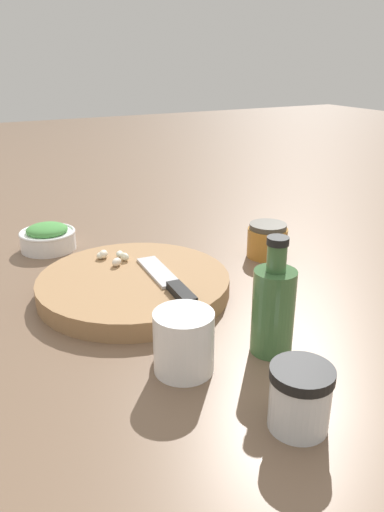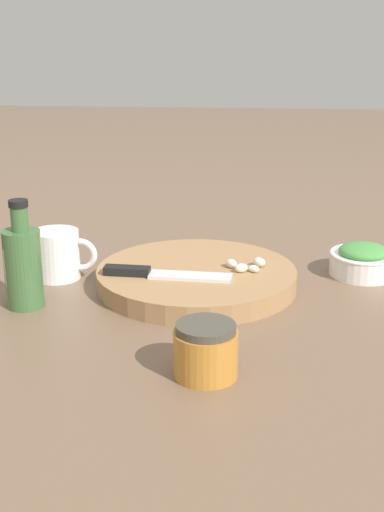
# 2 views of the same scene
# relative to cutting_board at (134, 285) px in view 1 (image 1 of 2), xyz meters

# --- Properties ---
(ground_plane) EXTENTS (5.00, 5.00, 0.00)m
(ground_plane) POSITION_rel_cutting_board_xyz_m (0.05, 0.12, -0.02)
(ground_plane) COLOR brown
(cutting_board) EXTENTS (0.32, 0.32, 0.03)m
(cutting_board) POSITION_rel_cutting_board_xyz_m (0.00, 0.00, 0.00)
(cutting_board) COLOR #9E754C
(cutting_board) RESTS_ON ground_plane
(chef_knife) EXTENTS (0.20, 0.04, 0.01)m
(chef_knife) POSITION_rel_cutting_board_xyz_m (0.05, 0.04, 0.02)
(chef_knife) COLOR black
(chef_knife) RESTS_ON cutting_board
(garlic_cloves) EXTENTS (0.07, 0.06, 0.02)m
(garlic_cloves) POSITION_rel_cutting_board_xyz_m (-0.08, -0.01, 0.02)
(garlic_cloves) COLOR #F1E2C6
(garlic_cloves) RESTS_ON cutting_board
(herb_bowl) EXTENTS (0.11, 0.11, 0.05)m
(herb_bowl) POSITION_rel_cutting_board_xyz_m (-0.27, -0.08, 0.01)
(herb_bowl) COLOR white
(herb_bowl) RESTS_ON ground_plane
(spice_jar) EXTENTS (0.07, 0.07, 0.07)m
(spice_jar) POSITION_rel_cutting_board_xyz_m (0.38, 0.04, 0.02)
(spice_jar) COLOR silver
(spice_jar) RESTS_ON ground_plane
(coffee_mug) EXTENTS (0.11, 0.08, 0.08)m
(coffee_mug) POSITION_rel_cutting_board_xyz_m (0.23, -0.02, 0.02)
(coffee_mug) COLOR white
(coffee_mug) RESTS_ON ground_plane
(honey_jar) EXTENTS (0.08, 0.08, 0.07)m
(honey_jar) POSITION_rel_cutting_board_xyz_m (-0.03, 0.29, 0.02)
(honey_jar) COLOR #BC7A2D
(honey_jar) RESTS_ON ground_plane
(oil_bottle) EXTENTS (0.06, 0.06, 0.16)m
(oil_bottle) POSITION_rel_cutting_board_xyz_m (0.25, 0.10, 0.05)
(oil_bottle) COLOR #3D6638
(oil_bottle) RESTS_ON ground_plane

